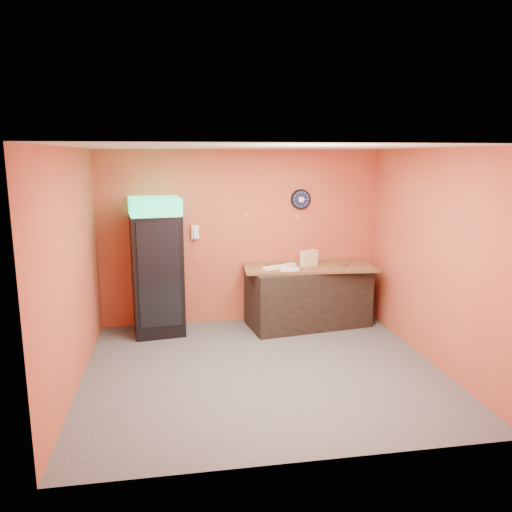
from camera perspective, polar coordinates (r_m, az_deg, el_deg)
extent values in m
plane|color=#47474C|center=(6.57, 0.75, -12.84)|extent=(4.50, 4.50, 0.00)
cube|color=#BA5B34|center=(8.07, -1.75, 2.14)|extent=(4.50, 0.02, 2.80)
cube|color=#BA5B34|center=(6.15, -20.32, -1.51)|extent=(0.02, 4.00, 2.80)
cube|color=#BA5B34|center=(6.89, 19.53, -0.12)|extent=(0.02, 4.00, 2.80)
cube|color=white|center=(5.99, 0.82, 12.37)|extent=(4.50, 4.00, 0.02)
cube|color=black|center=(7.76, -11.22, -2.10)|extent=(0.82, 0.82, 1.83)
cube|color=#16BF6E|center=(7.59, -11.53, 5.61)|extent=(0.82, 0.82, 0.26)
cube|color=black|center=(7.38, -11.68, -2.18)|extent=(0.60, 0.10, 1.57)
cube|color=black|center=(8.08, 5.97, -4.66)|extent=(1.99, 1.11, 0.94)
cylinder|color=black|center=(8.16, 5.13, 6.48)|extent=(0.33, 0.05, 0.33)
cylinder|color=#0F1433|center=(8.14, 5.18, 6.46)|extent=(0.28, 0.01, 0.28)
cube|color=white|center=(8.13, 5.20, 6.46)|extent=(0.08, 0.00, 0.08)
cube|color=white|center=(7.95, -6.97, 2.73)|extent=(0.11, 0.07, 0.21)
cube|color=white|center=(7.90, -6.96, 2.68)|extent=(0.05, 0.04, 0.17)
cube|color=brown|center=(7.96, 6.05, -1.25)|extent=(2.11, 1.00, 0.04)
cube|color=beige|center=(7.94, 6.08, -0.90)|extent=(0.31, 0.21, 0.06)
cube|color=beige|center=(7.93, 6.09, -0.46)|extent=(0.31, 0.21, 0.06)
cube|color=beige|center=(7.92, 6.10, -0.03)|extent=(0.31, 0.21, 0.06)
cube|color=beige|center=(7.90, 6.11, 0.40)|extent=(0.31, 0.21, 0.06)
cube|color=white|center=(7.66, 1.84, -1.36)|extent=(0.31, 0.22, 0.04)
cube|color=white|center=(7.58, 3.79, -1.53)|extent=(0.29, 0.11, 0.04)
cube|color=white|center=(7.84, 3.66, -1.09)|extent=(0.31, 0.27, 0.04)
cylinder|color=silver|center=(8.07, 6.34, -0.71)|extent=(0.06, 0.06, 0.06)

